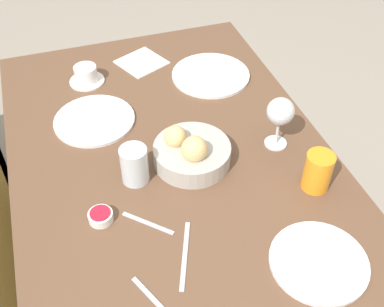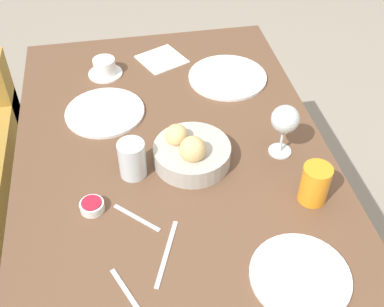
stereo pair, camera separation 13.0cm
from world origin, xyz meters
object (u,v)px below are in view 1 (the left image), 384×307
at_px(water_tumbler, 134,165).
at_px(wine_glass, 280,113).
at_px(bread_basket, 191,152).
at_px(plate_near_right, 211,75).
at_px(knife_silver, 185,255).
at_px(spoon_coffee, 148,223).
at_px(plate_near_left, 319,262).
at_px(napkin, 142,62).
at_px(juice_glass, 318,171).
at_px(plate_far_center, 94,120).
at_px(coffee_cup, 86,75).
at_px(fork_silver, 161,307).
at_px(jam_bowl_berry, 101,216).

distance_m(water_tumbler, wine_glass, 0.41).
xyz_separation_m(bread_basket, plate_near_right, (0.37, -0.19, -0.03)).
bearing_deg(bread_basket, plate_near_right, -27.30).
distance_m(knife_silver, spoon_coffee, 0.13).
xyz_separation_m(plate_near_left, napkin, (0.92, 0.18, -0.00)).
distance_m(juice_glass, spoon_coffee, 0.45).
bearing_deg(spoon_coffee, plate_near_right, -33.46).
bearing_deg(plate_far_center, juice_glass, -131.59).
bearing_deg(plate_far_center, coffee_cup, -3.41).
height_order(plate_near_left, napkin, plate_near_left).
distance_m(bread_basket, fork_silver, 0.44).
bearing_deg(knife_silver, water_tumbler, 10.42).
relative_size(bread_basket, juice_glass, 1.96).
bearing_deg(plate_near_left, spoon_coffee, 55.65).
relative_size(juice_glass, jam_bowl_berry, 1.76).
bearing_deg(juice_glass, napkin, 21.96).
bearing_deg(plate_far_center, napkin, -38.34).
height_order(wine_glass, spoon_coffee, wine_glass).
bearing_deg(juice_glass, bread_basket, 56.27).
bearing_deg(plate_near_left, plate_near_right, -1.61).
height_order(plate_near_right, plate_far_center, same).
height_order(bread_basket, water_tumbler, bread_basket).
xyz_separation_m(plate_far_center, juice_glass, (-0.44, -0.50, 0.05)).
relative_size(plate_near_right, coffee_cup, 2.27).
distance_m(bread_basket, wine_glass, 0.26).
xyz_separation_m(juice_glass, fork_silver, (-0.21, 0.47, -0.05)).
xyz_separation_m(juice_glass, coffee_cup, (0.65, 0.48, -0.03)).
xyz_separation_m(knife_silver, spoon_coffee, (0.12, 0.06, 0.00)).
bearing_deg(knife_silver, plate_near_left, -112.28).
bearing_deg(napkin, fork_silver, 168.49).
xyz_separation_m(plate_far_center, knife_silver, (-0.54, -0.11, -0.00)).
bearing_deg(fork_silver, plate_near_right, -26.90).
bearing_deg(jam_bowl_berry, knife_silver, -135.17).
height_order(juice_glass, napkin, juice_glass).
height_order(plate_near_right, jam_bowl_berry, jam_bowl_berry).
xyz_separation_m(jam_bowl_berry, knife_silver, (-0.16, -0.16, -0.01)).
relative_size(fork_silver, knife_silver, 0.99).
distance_m(plate_near_left, fork_silver, 0.37).
bearing_deg(napkin, plate_near_left, -169.01).
bearing_deg(fork_silver, water_tumbler, -5.66).
distance_m(knife_silver, napkin, 0.81).
bearing_deg(spoon_coffee, water_tumbler, -2.78).
relative_size(plate_near_right, knife_silver, 1.47).
distance_m(plate_far_center, fork_silver, 0.65).
distance_m(plate_far_center, water_tumbler, 0.28).
height_order(coffee_cup, knife_silver, coffee_cup).
bearing_deg(napkin, knife_silver, 172.99).
height_order(plate_far_center, coffee_cup, coffee_cup).
relative_size(fork_silver, napkin, 0.93).
bearing_deg(napkin, juice_glass, -158.04).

